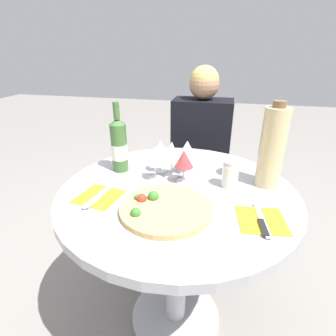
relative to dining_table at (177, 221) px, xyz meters
name	(u,v)px	position (x,y,z in m)	size (l,w,h in m)	color
ground_plane	(175,316)	(0.00, 0.00, -0.61)	(12.00, 12.00, 0.00)	gray
dining_table	(177,221)	(0.00, 0.00, 0.00)	(0.94, 0.94, 0.76)	#B2B2B7
chair_behind_diner	(200,173)	(0.02, 0.78, -0.14)	(0.38, 0.38, 0.95)	slate
seated_diner	(198,174)	(0.02, 0.64, -0.08)	(0.36, 0.43, 1.19)	black
pizza_large	(164,208)	(-0.02, -0.16, 0.17)	(0.32, 0.32, 0.05)	tan
wine_bottle	(119,146)	(-0.29, 0.12, 0.27)	(0.07, 0.07, 0.31)	#38602D
tall_carafe	(272,148)	(0.35, 0.12, 0.32)	(0.09, 0.09, 0.34)	tan
sugar_shaker	(230,174)	(0.20, 0.06, 0.21)	(0.06, 0.06, 0.11)	silver
wine_glass_back_right	(187,149)	(0.01, 0.15, 0.27)	(0.07, 0.07, 0.15)	silver
wine_glass_center	(172,152)	(-0.05, 0.11, 0.27)	(0.08, 0.08, 0.16)	silver
wine_glass_back_left	(160,148)	(-0.11, 0.15, 0.26)	(0.08, 0.08, 0.15)	silver
wine_glass_front_right	(184,159)	(0.01, 0.06, 0.26)	(0.08, 0.08, 0.14)	silver
wine_glass_front_left	(155,156)	(-0.11, 0.06, 0.26)	(0.07, 0.07, 0.15)	silver
place_setting_left	(99,197)	(-0.28, -0.13, 0.16)	(0.17, 0.19, 0.01)	yellow
place_setting_right	(262,220)	(0.31, -0.15, 0.16)	(0.17, 0.19, 0.01)	yellow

